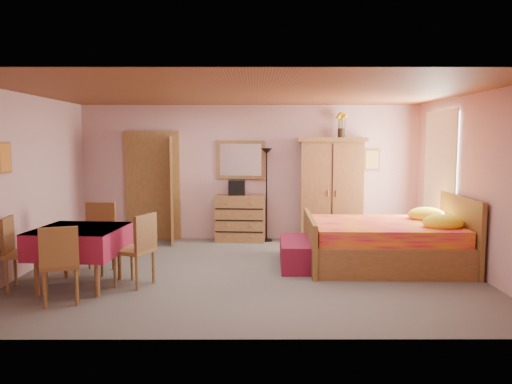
{
  "coord_description": "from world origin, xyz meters",
  "views": [
    {
      "loc": [
        0.08,
        -7.17,
        1.94
      ],
      "look_at": [
        0.1,
        0.3,
        1.15
      ],
      "focal_mm": 35.0,
      "sensor_mm": 36.0,
      "label": 1
    }
  ],
  "objects_px": {
    "dining_table": "(80,257)",
    "chair_west": "(24,253)",
    "bed": "(383,230)",
    "chair_east": "(134,249)",
    "wall_mirror": "(241,160)",
    "stereo": "(236,187)",
    "floor_lamp": "(267,195)",
    "chair_north": "(95,238)",
    "chair_south": "(60,264)",
    "chest_of_drawers": "(240,218)",
    "sunflower_vase": "(341,125)",
    "bench": "(295,253)",
    "wardrobe": "(331,190)"
  },
  "relations": [
    {
      "from": "wardrobe",
      "to": "chair_east",
      "type": "distance_m",
      "value": 4.22
    },
    {
      "from": "chair_south",
      "to": "chair_east",
      "type": "bearing_deg",
      "value": 26.24
    },
    {
      "from": "floor_lamp",
      "to": "chair_west",
      "type": "distance_m",
      "value": 4.47
    },
    {
      "from": "bed",
      "to": "chair_south",
      "type": "height_order",
      "value": "bed"
    },
    {
      "from": "chair_east",
      "to": "bed",
      "type": "bearing_deg",
      "value": -49.28
    },
    {
      "from": "wall_mirror",
      "to": "floor_lamp",
      "type": "bearing_deg",
      "value": -19.31
    },
    {
      "from": "bed",
      "to": "bench",
      "type": "bearing_deg",
      "value": -175.86
    },
    {
      "from": "bed",
      "to": "chair_west",
      "type": "distance_m",
      "value": 5.12
    },
    {
      "from": "chair_east",
      "to": "chest_of_drawers",
      "type": "bearing_deg",
      "value": -0.23
    },
    {
      "from": "stereo",
      "to": "floor_lamp",
      "type": "relative_size",
      "value": 0.18
    },
    {
      "from": "chair_north",
      "to": "stereo",
      "type": "bearing_deg",
      "value": -122.31
    },
    {
      "from": "floor_lamp",
      "to": "chair_north",
      "type": "bearing_deg",
      "value": -138.0
    },
    {
      "from": "chest_of_drawers",
      "to": "stereo",
      "type": "xyz_separation_m",
      "value": [
        -0.08,
        0.05,
        0.59
      ]
    },
    {
      "from": "bench",
      "to": "chair_east",
      "type": "height_order",
      "value": "chair_east"
    },
    {
      "from": "wardrobe",
      "to": "chair_south",
      "type": "relative_size",
      "value": 2.09
    },
    {
      "from": "bench",
      "to": "chair_south",
      "type": "relative_size",
      "value": 1.29
    },
    {
      "from": "chair_south",
      "to": "chair_west",
      "type": "relative_size",
      "value": 1.0
    },
    {
      "from": "wall_mirror",
      "to": "chair_west",
      "type": "distance_m",
      "value": 4.39
    },
    {
      "from": "sunflower_vase",
      "to": "bench",
      "type": "height_order",
      "value": "sunflower_vase"
    },
    {
      "from": "wardrobe",
      "to": "dining_table",
      "type": "distance_m",
      "value": 4.8
    },
    {
      "from": "chest_of_drawers",
      "to": "chair_north",
      "type": "distance_m",
      "value": 3.07
    },
    {
      "from": "wall_mirror",
      "to": "bench",
      "type": "relative_size",
      "value": 0.77
    },
    {
      "from": "bed",
      "to": "chair_west",
      "type": "xyz_separation_m",
      "value": [
        -4.97,
        -1.21,
        -0.07
      ]
    },
    {
      "from": "chair_north",
      "to": "chest_of_drawers",
      "type": "bearing_deg",
      "value": -124.01
    },
    {
      "from": "floor_lamp",
      "to": "dining_table",
      "type": "distance_m",
      "value": 3.96
    },
    {
      "from": "bench",
      "to": "chair_east",
      "type": "distance_m",
      "value": 2.46
    },
    {
      "from": "stereo",
      "to": "chair_west",
      "type": "height_order",
      "value": "stereo"
    },
    {
      "from": "bed",
      "to": "chair_north",
      "type": "bearing_deg",
      "value": -172.78
    },
    {
      "from": "chair_north",
      "to": "chair_west",
      "type": "height_order",
      "value": "chair_north"
    },
    {
      "from": "chest_of_drawers",
      "to": "bench",
      "type": "height_order",
      "value": "chest_of_drawers"
    },
    {
      "from": "dining_table",
      "to": "chair_east",
      "type": "height_order",
      "value": "chair_east"
    },
    {
      "from": "stereo",
      "to": "chair_north",
      "type": "xyz_separation_m",
      "value": [
        -1.97,
        -2.34,
        -0.52
      ]
    },
    {
      "from": "chair_north",
      "to": "dining_table",
      "type": "bearing_deg",
      "value": 99.99
    },
    {
      "from": "floor_lamp",
      "to": "chair_west",
      "type": "relative_size",
      "value": 1.87
    },
    {
      "from": "floor_lamp",
      "to": "chair_west",
      "type": "bearing_deg",
      "value": -136.22
    },
    {
      "from": "chair_east",
      "to": "sunflower_vase",
      "type": "bearing_deg",
      "value": -23.25
    },
    {
      "from": "chest_of_drawers",
      "to": "bench",
      "type": "distance_m",
      "value": 2.13
    },
    {
      "from": "sunflower_vase",
      "to": "chair_east",
      "type": "height_order",
      "value": "sunflower_vase"
    },
    {
      "from": "floor_lamp",
      "to": "dining_table",
      "type": "bearing_deg",
      "value": -130.0
    },
    {
      "from": "dining_table",
      "to": "sunflower_vase",
      "type": "bearing_deg",
      "value": 37.7
    },
    {
      "from": "chair_north",
      "to": "bed",
      "type": "bearing_deg",
      "value": -166.5
    },
    {
      "from": "chair_south",
      "to": "wardrobe",
      "type": "bearing_deg",
      "value": 24.32
    },
    {
      "from": "wall_mirror",
      "to": "floor_lamp",
      "type": "height_order",
      "value": "wall_mirror"
    },
    {
      "from": "floor_lamp",
      "to": "sunflower_vase",
      "type": "height_order",
      "value": "sunflower_vase"
    },
    {
      "from": "chair_north",
      "to": "chair_south",
      "type": "bearing_deg",
      "value": 98.63
    },
    {
      "from": "floor_lamp",
      "to": "bed",
      "type": "distance_m",
      "value": 2.59
    },
    {
      "from": "dining_table",
      "to": "floor_lamp",
      "type": "bearing_deg",
      "value": 50.0
    },
    {
      "from": "dining_table",
      "to": "chair_west",
      "type": "height_order",
      "value": "chair_west"
    },
    {
      "from": "chest_of_drawers",
      "to": "bench",
      "type": "bearing_deg",
      "value": -61.09
    },
    {
      "from": "wall_mirror",
      "to": "dining_table",
      "type": "relative_size",
      "value": 0.87
    }
  ]
}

